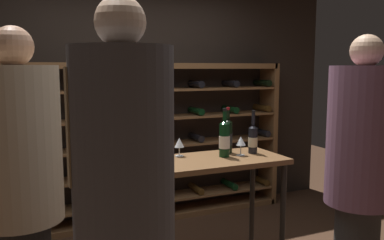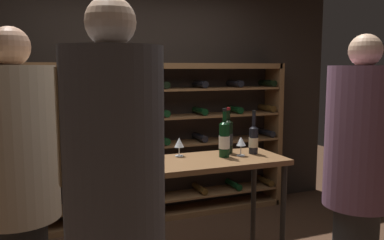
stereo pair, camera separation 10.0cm
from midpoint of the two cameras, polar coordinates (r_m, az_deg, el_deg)
name	(u,v)px [view 2 (the right image)]	position (r m, az deg, el deg)	size (l,w,h in m)	color
back_wall	(134,95)	(4.50, -7.59, 3.55)	(4.99, 0.10, 2.72)	black
wine_rack	(143,143)	(4.38, -6.23, -3.26)	(3.33, 0.32, 1.70)	brown
tasting_table	(213,175)	(3.14, 3.84, -7.77)	(1.10, 0.54, 0.96)	brown
person_bystander_red_print	(115,195)	(1.88, -9.31, -10.45)	(0.46, 0.45, 1.96)	#2A2A2A
person_guest_blue_shirt	(17,179)	(2.49, -22.37, -7.67)	(0.47, 0.47, 1.88)	black
person_guest_plum_blouse	(359,170)	(2.74, 23.44, -6.48)	(0.43, 0.44, 1.85)	#2E2E2E
wine_bottle_gold_foil	(228,136)	(3.30, 5.98, -2.26)	(0.08, 0.08, 0.37)	black
wine_bottle_green_slim	(224,139)	(3.15, 5.49, -2.65)	(0.09, 0.09, 0.38)	black
wine_bottle_amber_reserve	(253,139)	(3.30, 9.52, -2.66)	(0.08, 0.08, 0.35)	black
wine_glass_stemmed_center	(180,143)	(3.17, -0.86, -3.30)	(0.08, 0.08, 0.15)	silver
wine_glass_stemmed_left	(241,142)	(3.21, 7.80, -3.10)	(0.08, 0.08, 0.15)	silver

